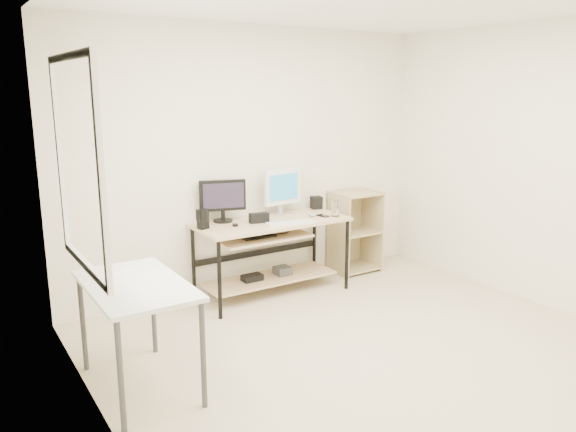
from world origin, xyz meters
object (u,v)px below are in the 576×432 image
(white_imac, at_px, (283,188))
(audio_controller, at_px, (203,219))
(desk, at_px, (269,242))
(shelf_unit, at_px, (353,231))
(black_monitor, at_px, (223,198))
(side_table, at_px, (136,294))

(white_imac, relative_size, audio_controller, 2.56)
(desk, relative_size, white_imac, 3.24)
(shelf_unit, relative_size, black_monitor, 2.06)
(desk, relative_size, side_table, 1.50)
(desk, distance_m, white_imac, 0.59)
(desk, xyz_separation_m, black_monitor, (-0.39, 0.20, 0.44))
(white_imac, bearing_deg, side_table, -152.03)
(black_monitor, bearing_deg, white_imac, 17.18)
(desk, distance_m, black_monitor, 0.63)
(black_monitor, bearing_deg, side_table, -117.27)
(audio_controller, bearing_deg, white_imac, -10.21)
(black_monitor, relative_size, audio_controller, 2.40)
(desk, bearing_deg, audio_controller, 176.25)
(desk, bearing_deg, shelf_unit, 7.77)
(desk, relative_size, shelf_unit, 1.67)
(white_imac, height_order, audio_controller, white_imac)
(audio_controller, bearing_deg, desk, -23.13)
(black_monitor, relative_size, white_imac, 0.94)
(side_table, distance_m, shelf_unit, 3.09)
(shelf_unit, xyz_separation_m, audio_controller, (-1.84, -0.12, 0.39))
(desk, distance_m, shelf_unit, 1.19)
(shelf_unit, xyz_separation_m, black_monitor, (-1.57, 0.04, 0.53))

